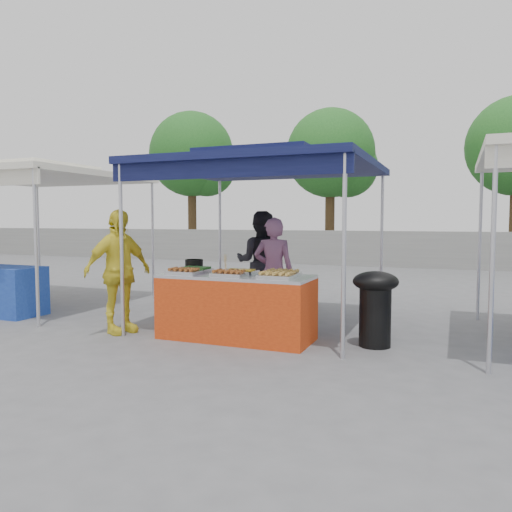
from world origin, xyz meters
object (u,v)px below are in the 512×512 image
at_px(cooking_pot, 194,265).
at_px(customer_person, 118,271).
at_px(wok_burner, 375,302).
at_px(vendor_woman, 274,272).
at_px(helper_man, 260,262).
at_px(vendor_table, 236,307).

distance_m(cooking_pot, customer_person, 1.06).
distance_m(wok_burner, vendor_woman, 1.70).
xyz_separation_m(vendor_woman, customer_person, (-1.85, -1.19, 0.05)).
bearing_deg(cooking_pot, customer_person, -141.85).
distance_m(cooking_pot, wok_burner, 2.61).
bearing_deg(helper_man, customer_person, 48.50).
bearing_deg(helper_man, cooking_pot, 62.95).
height_order(cooking_pot, vendor_woman, vendor_woman).
relative_size(cooking_pot, helper_man, 0.15).
xyz_separation_m(wok_burner, helper_man, (-2.16, 1.62, 0.30)).
relative_size(cooking_pot, wok_burner, 0.27).
bearing_deg(vendor_woman, wok_burner, 147.40).
xyz_separation_m(vendor_woman, helper_man, (-0.60, 1.00, 0.06)).
relative_size(vendor_table, wok_burner, 2.12).
relative_size(wok_burner, customer_person, 0.55).
height_order(vendor_table, customer_person, customer_person).
relative_size(vendor_table, vendor_woman, 1.25).
bearing_deg(customer_person, wok_burner, -59.29).
bearing_deg(cooking_pot, vendor_table, -24.65).
xyz_separation_m(wok_burner, vendor_woman, (-1.56, 0.62, 0.24)).
bearing_deg(wok_burner, customer_person, -159.82).
height_order(vendor_woman, customer_person, customer_person).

